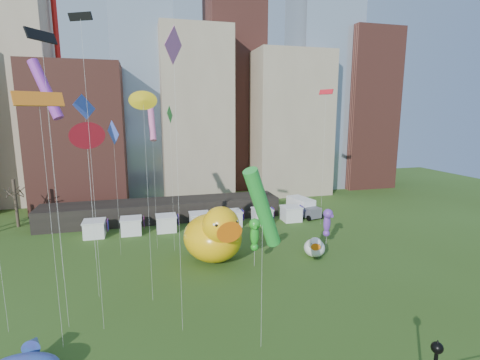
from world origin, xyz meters
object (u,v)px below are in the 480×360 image
object	(u,v)px
seahorse_purple	(327,220)
small_duck	(315,247)
seahorse_green	(255,232)
box_truck	(303,207)
big_duck	(214,235)

from	to	relation	value
seahorse_purple	small_duck	bearing A→B (deg)	-144.85
seahorse_green	box_truck	bearing A→B (deg)	67.07
big_duck	small_duck	size ratio (longest dim) A/B	2.55
big_duck	small_duck	world-z (taller)	big_duck
seahorse_green	seahorse_purple	distance (m)	11.26
seahorse_purple	box_truck	world-z (taller)	seahorse_purple
small_duck	seahorse_purple	distance (m)	4.46
seahorse_green	box_truck	size ratio (longest dim) A/B	0.80
big_duck	seahorse_purple	world-z (taller)	big_duck
seahorse_purple	box_truck	bearing A→B (deg)	72.70
small_duck	seahorse_purple	bearing A→B (deg)	62.38
big_duck	box_truck	xyz separation A→B (m)	(18.48, 15.46, -1.78)
big_duck	seahorse_purple	distance (m)	14.97
small_duck	box_truck	bearing A→B (deg)	92.86
seahorse_purple	box_truck	distance (m)	15.51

